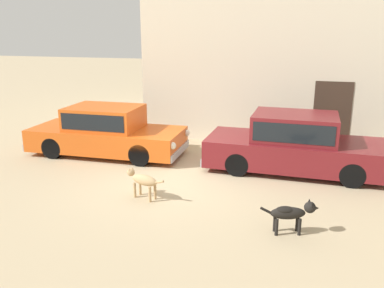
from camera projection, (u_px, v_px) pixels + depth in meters
name	position (u px, v px, depth m)	size (l,w,h in m)	color
ground_plane	(175.00, 180.00, 9.95)	(80.00, 80.00, 0.00)	tan
parked_sedan_nearest	(106.00, 131.00, 11.86)	(4.66, 1.91, 1.43)	#D15619
parked_sedan_second	(295.00, 143.00, 10.41)	(4.71, 1.85, 1.52)	maroon
stray_dog_spotted	(143.00, 180.00, 8.78)	(1.04, 0.44, 0.64)	tan
stray_dog_tan	(292.00, 212.00, 7.24)	(1.04, 0.42, 0.65)	black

